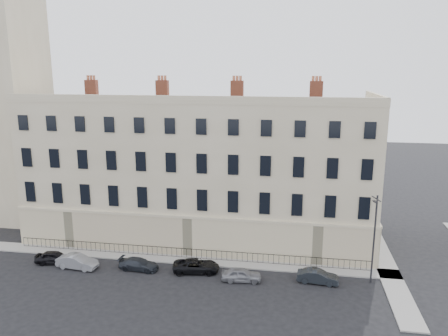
{
  "coord_description": "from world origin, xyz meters",
  "views": [
    {
      "loc": [
        4.11,
        -33.23,
        18.37
      ],
      "look_at": [
        -3.04,
        10.0,
        8.2
      ],
      "focal_mm": 35.0,
      "sensor_mm": 36.0,
      "label": 1
    }
  ],
  "objects_px": {
    "car_f": "(318,277)",
    "car_c": "(139,264)",
    "car_b": "(77,262)",
    "streetlamp": "(374,236)",
    "car_e": "(241,275)",
    "car_a": "(55,257)",
    "car_d": "(196,266)"
  },
  "relations": [
    {
      "from": "car_e",
      "to": "car_f",
      "type": "relative_size",
      "value": 0.98
    },
    {
      "from": "car_b",
      "to": "streetlamp",
      "type": "xyz_separation_m",
      "value": [
        26.6,
        1.47,
        3.75
      ]
    },
    {
      "from": "car_d",
      "to": "streetlamp",
      "type": "height_order",
      "value": "streetlamp"
    },
    {
      "from": "car_c",
      "to": "car_f",
      "type": "bearing_deg",
      "value": -86.04
    },
    {
      "from": "car_d",
      "to": "car_b",
      "type": "bearing_deg",
      "value": 85.79
    },
    {
      "from": "car_f",
      "to": "streetlamp",
      "type": "height_order",
      "value": "streetlamp"
    },
    {
      "from": "car_e",
      "to": "streetlamp",
      "type": "relative_size",
      "value": 0.44
    },
    {
      "from": "car_e",
      "to": "car_f",
      "type": "xyz_separation_m",
      "value": [
        6.6,
        0.74,
        -0.01
      ]
    },
    {
      "from": "car_a",
      "to": "streetlamp",
      "type": "xyz_separation_m",
      "value": [
        29.25,
        0.86,
        3.78
      ]
    },
    {
      "from": "car_c",
      "to": "car_d",
      "type": "bearing_deg",
      "value": -82.02
    },
    {
      "from": "car_a",
      "to": "car_b",
      "type": "distance_m",
      "value": 2.72
    },
    {
      "from": "car_a",
      "to": "car_e",
      "type": "xyz_separation_m",
      "value": [
        18.11,
        -0.61,
        -0.01
      ]
    },
    {
      "from": "car_b",
      "to": "car_a",
      "type": "bearing_deg",
      "value": 82.47
    },
    {
      "from": "car_b",
      "to": "streetlamp",
      "type": "bearing_deg",
      "value": -81.4
    },
    {
      "from": "streetlamp",
      "to": "car_f",
      "type": "bearing_deg",
      "value": 171.71
    },
    {
      "from": "car_d",
      "to": "car_c",
      "type": "bearing_deg",
      "value": 84.83
    },
    {
      "from": "car_b",
      "to": "car_f",
      "type": "distance_m",
      "value": 22.07
    },
    {
      "from": "car_e",
      "to": "streetlamp",
      "type": "height_order",
      "value": "streetlamp"
    },
    {
      "from": "car_b",
      "to": "car_f",
      "type": "xyz_separation_m",
      "value": [
        22.05,
        0.73,
        -0.05
      ]
    },
    {
      "from": "car_b",
      "to": "car_e",
      "type": "height_order",
      "value": "car_b"
    },
    {
      "from": "car_b",
      "to": "car_f",
      "type": "relative_size",
      "value": 1.09
    },
    {
      "from": "car_f",
      "to": "car_a",
      "type": "bearing_deg",
      "value": 95.31
    },
    {
      "from": "car_f",
      "to": "car_c",
      "type": "bearing_deg",
      "value": 95.39
    },
    {
      "from": "car_c",
      "to": "car_d",
      "type": "relative_size",
      "value": 0.88
    },
    {
      "from": "car_c",
      "to": "streetlamp",
      "type": "bearing_deg",
      "value": -84.1
    },
    {
      "from": "car_a",
      "to": "car_d",
      "type": "distance_m",
      "value": 13.81
    },
    {
      "from": "car_c",
      "to": "car_d",
      "type": "distance_m",
      "value": 5.39
    },
    {
      "from": "car_b",
      "to": "car_f",
      "type": "bearing_deg",
      "value": -82.64
    },
    {
      "from": "car_e",
      "to": "car_f",
      "type": "bearing_deg",
      "value": -88.88
    },
    {
      "from": "car_d",
      "to": "car_e",
      "type": "distance_m",
      "value": 4.43
    },
    {
      "from": "streetlamp",
      "to": "car_a",
      "type": "bearing_deg",
      "value": 164.24
    },
    {
      "from": "car_a",
      "to": "car_b",
      "type": "relative_size",
      "value": 0.92
    }
  ]
}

